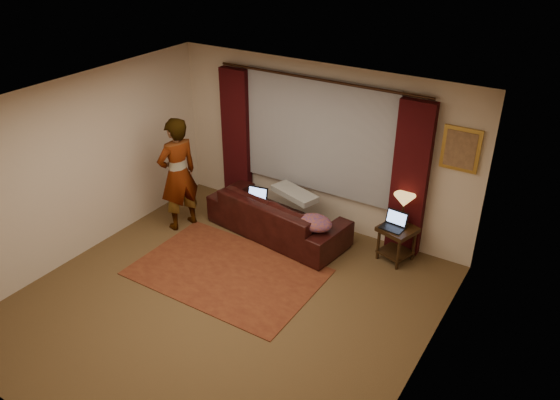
{
  "coord_description": "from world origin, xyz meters",
  "views": [
    {
      "loc": [
        3.6,
        -4.38,
        4.54
      ],
      "look_at": [
        0.1,
        1.2,
        1.0
      ],
      "focal_mm": 35.0,
      "sensor_mm": 36.0,
      "label": 1
    }
  ],
  "objects_px": {
    "tiffany_lamp": "(403,210)",
    "person": "(178,174)",
    "end_table": "(396,244)",
    "laptop_table": "(393,221)",
    "sofa": "(278,208)",
    "laptop_sofa": "(255,198)"
  },
  "relations": [
    {
      "from": "laptop_sofa",
      "to": "tiffany_lamp",
      "type": "xyz_separation_m",
      "value": [
        2.2,
        0.49,
        0.2
      ]
    },
    {
      "from": "end_table",
      "to": "person",
      "type": "xyz_separation_m",
      "value": [
        -3.26,
        -0.91,
        0.65
      ]
    },
    {
      "from": "end_table",
      "to": "sofa",
      "type": "bearing_deg",
      "value": -170.3
    },
    {
      "from": "sofa",
      "to": "laptop_sofa",
      "type": "distance_m",
      "value": 0.39
    },
    {
      "from": "end_table",
      "to": "tiffany_lamp",
      "type": "height_order",
      "value": "tiffany_lamp"
    },
    {
      "from": "tiffany_lamp",
      "to": "person",
      "type": "xyz_separation_m",
      "value": [
        -3.28,
        -1.0,
        0.13
      ]
    },
    {
      "from": "end_table",
      "to": "tiffany_lamp",
      "type": "xyz_separation_m",
      "value": [
        0.01,
        0.09,
        0.51
      ]
    },
    {
      "from": "sofa",
      "to": "tiffany_lamp",
      "type": "bearing_deg",
      "value": -160.06
    },
    {
      "from": "sofa",
      "to": "end_table",
      "type": "relative_size",
      "value": 4.22
    },
    {
      "from": "person",
      "to": "sofa",
      "type": "bearing_deg",
      "value": 128.91
    },
    {
      "from": "sofa",
      "to": "laptop_table",
      "type": "relative_size",
      "value": 6.44
    },
    {
      "from": "tiffany_lamp",
      "to": "laptop_table",
      "type": "xyz_separation_m",
      "value": [
        -0.07,
        -0.15,
        -0.13
      ]
    },
    {
      "from": "end_table",
      "to": "laptop_table",
      "type": "xyz_separation_m",
      "value": [
        -0.06,
        -0.07,
        0.38
      ]
    },
    {
      "from": "tiffany_lamp",
      "to": "person",
      "type": "height_order",
      "value": "person"
    },
    {
      "from": "laptop_sofa",
      "to": "laptop_table",
      "type": "relative_size",
      "value": 1.03
    },
    {
      "from": "laptop_table",
      "to": "person",
      "type": "distance_m",
      "value": 3.32
    },
    {
      "from": "person",
      "to": "tiffany_lamp",
      "type": "bearing_deg",
      "value": 123.2
    },
    {
      "from": "laptop_sofa",
      "to": "sofa",
      "type": "bearing_deg",
      "value": 3.81
    },
    {
      "from": "laptop_table",
      "to": "end_table",
      "type": "bearing_deg",
      "value": 52.67
    },
    {
      "from": "sofa",
      "to": "person",
      "type": "xyz_separation_m",
      "value": [
        -1.44,
        -0.6,
        0.46
      ]
    },
    {
      "from": "laptop_table",
      "to": "sofa",
      "type": "bearing_deg",
      "value": -166.18
    },
    {
      "from": "laptop_sofa",
      "to": "end_table",
      "type": "bearing_deg",
      "value": 0.56
    }
  ]
}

